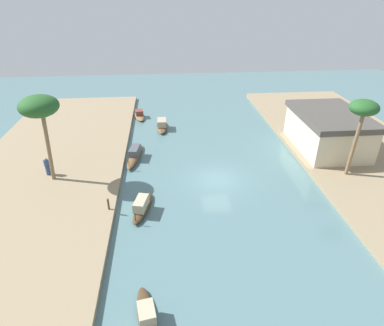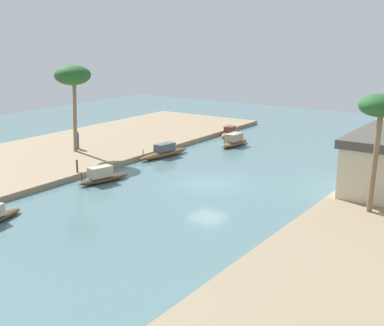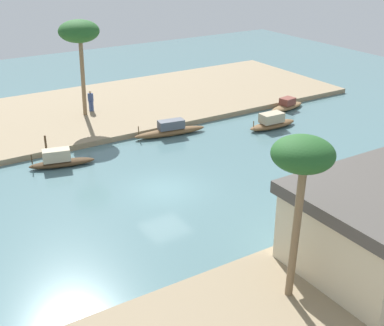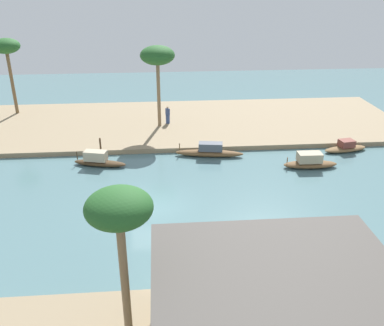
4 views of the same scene
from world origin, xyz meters
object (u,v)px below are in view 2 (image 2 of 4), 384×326
at_px(sampan_near_left_bank, 103,176).
at_px(mooring_post, 77,166).
at_px(sampan_foreground, 234,141).
at_px(person_on_near_bank, 77,141).
at_px(palm_tree_right_tall, 379,110).
at_px(sampan_with_tall_canopy, 164,152).
at_px(palm_tree_left_near, 73,77).
at_px(sampan_with_red_awning, 230,132).

bearing_deg(sampan_near_left_bank, mooring_post, -74.01).
bearing_deg(sampan_foreground, person_on_near_bank, -42.68).
bearing_deg(palm_tree_right_tall, sampan_foreground, -128.12).
bearing_deg(sampan_foreground, sampan_near_left_bank, -4.59).
relative_size(sampan_foreground, person_on_near_bank, 2.48).
bearing_deg(sampan_near_left_bank, sampan_with_tall_canopy, -159.06).
xyz_separation_m(sampan_with_tall_canopy, palm_tree_left_near, (3.81, -6.37, 6.22)).
distance_m(sampan_with_tall_canopy, palm_tree_right_tall, 20.05).
bearing_deg(sampan_with_red_awning, sampan_near_left_bank, -6.47).
xyz_separation_m(sampan_near_left_bank, palm_tree_right_tall, (-3.20, 17.41, 5.69)).
distance_m(sampan_near_left_bank, palm_tree_left_near, 10.74).
bearing_deg(palm_tree_right_tall, sampan_with_tall_canopy, -105.94).
bearing_deg(sampan_with_tall_canopy, sampan_near_left_bank, 15.81).
bearing_deg(sampan_with_tall_canopy, palm_tree_left_near, -50.46).
bearing_deg(person_on_near_bank, palm_tree_right_tall, 134.02).
height_order(sampan_with_tall_canopy, mooring_post, mooring_post).
bearing_deg(palm_tree_left_near, person_on_near_bank, -135.09).
bearing_deg(sampan_near_left_bank, person_on_near_bank, -109.72).
height_order(sampan_with_red_awning, sampan_near_left_bank, sampan_near_left_bank).
bearing_deg(sampan_near_left_bank, palm_tree_left_near, -108.30).
bearing_deg(palm_tree_left_near, sampan_near_left_bank, 57.91).
distance_m(sampan_with_red_awning, palm_tree_left_near, 17.30).
relative_size(sampan_near_left_bank, sampan_with_tall_canopy, 0.76).
bearing_deg(person_on_near_bank, sampan_foreground, -174.98).
distance_m(sampan_with_red_awning, sampan_with_tall_canopy, 11.04).
distance_m(sampan_near_left_bank, sampan_with_tall_canopy, 8.54).
bearing_deg(mooring_post, palm_tree_right_tall, 99.43).
distance_m(sampan_with_tall_canopy, palm_tree_left_near, 9.68).
height_order(sampan_with_tall_canopy, palm_tree_left_near, palm_tree_left_near).
height_order(sampan_foreground, person_on_near_bank, person_on_near_bank).
relative_size(mooring_post, palm_tree_right_tall, 0.14).
xyz_separation_m(sampan_with_red_awning, palm_tree_right_tall, (16.31, 18.58, 5.79)).
bearing_deg(sampan_with_tall_canopy, person_on_near_bank, -58.25).
xyz_separation_m(sampan_near_left_bank, person_on_near_bank, (-5.43, -8.20, 0.63)).
xyz_separation_m(sampan_with_red_awning, sampan_with_tall_canopy, (11.04, 0.11, 0.08)).
distance_m(sampan_near_left_bank, palm_tree_right_tall, 18.60).
distance_m(sampan_foreground, person_on_near_bank, 14.14).
bearing_deg(sampan_with_red_awning, sampan_foreground, 25.50).
bearing_deg(sampan_foreground, palm_tree_left_near, -38.30).
relative_size(sampan_with_tall_canopy, mooring_post, 5.99).
distance_m(sampan_foreground, sampan_with_tall_canopy, 7.61).
bearing_deg(sampan_with_tall_canopy, sampan_with_red_awning, -170.78).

